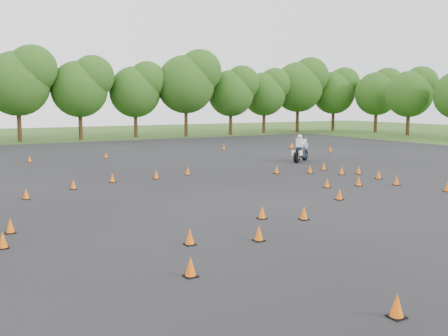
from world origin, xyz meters
TOP-DOWN VIEW (x-y plane):
  - ground at (0.00, 0.00)m, footprint 140.00×140.00m
  - asphalt_pad at (0.00, 6.00)m, footprint 62.00×62.00m
  - treeline at (1.12, 34.87)m, footprint 87.10×32.40m
  - traffic_cones at (0.63, 4.82)m, footprint 36.78×33.23m
  - rider_white at (10.78, 12.27)m, footprint 2.44×1.94m

SIDE VIEW (x-z plane):
  - ground at x=0.00m, z-range 0.00..0.00m
  - asphalt_pad at x=0.00m, z-range 0.01..0.01m
  - traffic_cones at x=0.63m, z-range 0.01..0.46m
  - rider_white at x=10.78m, z-range 0.00..1.88m
  - treeline at x=1.12m, z-range -0.70..9.98m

